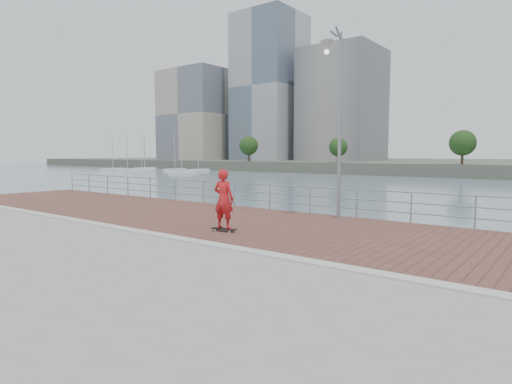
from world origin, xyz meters
The scene contains 9 objects.
water centered at (0.00, 0.00, -2.00)m, with size 400.00×400.00×0.00m, color slate.
seawall centered at (0.00, -5.00, -1.00)m, with size 40.00×24.00×2.00m, color gray.
brick_lane centered at (0.00, 3.60, 0.01)m, with size 40.00×6.80×0.02m, color brown.
curb centered at (0.00, 0.00, 0.03)m, with size 40.00×0.40×0.06m, color #B7B5AD.
guardrail centered at (0.00, 7.00, 0.69)m, with size 39.06×0.06×1.13m.
street_lamp centered at (0.51, 6.01, 4.77)m, with size 0.49×1.42×6.71m.
skateboard centered at (-1.04, 1.70, 0.09)m, with size 0.84×0.35×0.09m.
skateboarder centered at (-1.04, 1.70, 1.04)m, with size 0.68×0.45×1.87m, color red.
marina centered at (-78.63, 61.43, -1.56)m, with size 29.91×17.75×9.64m.
Camera 1 is at (7.86, -8.22, 2.46)m, focal length 30.00 mm.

